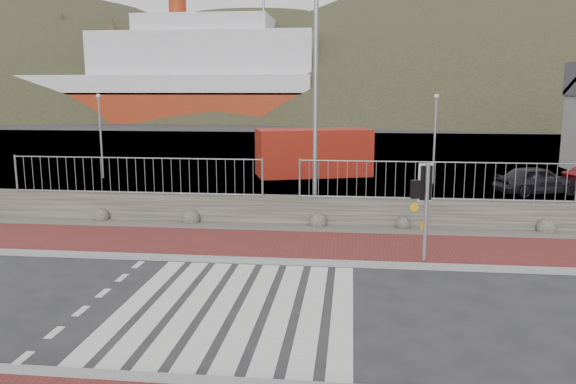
# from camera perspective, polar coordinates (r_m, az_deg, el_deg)

# --- Properties ---
(ground) EXTENTS (220.00, 220.00, 0.00)m
(ground) POSITION_cam_1_polar(r_m,az_deg,el_deg) (11.45, -5.27, -11.67)
(ground) COLOR #28282B
(ground) RESTS_ON ground
(sidewalk_far) EXTENTS (40.00, 3.00, 0.08)m
(sidewalk_far) POSITION_cam_1_polar(r_m,az_deg,el_deg) (15.64, -1.93, -5.43)
(sidewalk_far) COLOR maroon
(sidewalk_far) RESTS_ON ground
(kerb_near) EXTENTS (40.00, 0.25, 0.12)m
(kerb_near) POSITION_cam_1_polar(r_m,az_deg,el_deg) (8.79, -9.44, -18.55)
(kerb_near) COLOR gray
(kerb_near) RESTS_ON ground
(kerb_far) EXTENTS (40.00, 0.25, 0.12)m
(kerb_far) POSITION_cam_1_polar(r_m,az_deg,el_deg) (14.21, -2.81, -7.01)
(kerb_far) COLOR gray
(kerb_far) RESTS_ON ground
(zebra_crossing) EXTENTS (4.62, 5.60, 0.01)m
(zebra_crossing) POSITION_cam_1_polar(r_m,az_deg,el_deg) (11.45, -5.27, -11.64)
(zebra_crossing) COLOR silver
(zebra_crossing) RESTS_ON ground
(gravel_strip) EXTENTS (40.00, 1.50, 0.06)m
(gravel_strip) POSITION_cam_1_polar(r_m,az_deg,el_deg) (17.55, -0.97, -3.71)
(gravel_strip) COLOR #59544C
(gravel_strip) RESTS_ON ground
(stone_wall) EXTENTS (40.00, 0.60, 0.90)m
(stone_wall) POSITION_cam_1_polar(r_m,az_deg,el_deg) (18.23, -0.65, -1.82)
(stone_wall) COLOR #433F37
(stone_wall) RESTS_ON ground
(railing) EXTENTS (18.07, 0.07, 1.22)m
(railing) POSITION_cam_1_polar(r_m,az_deg,el_deg) (17.85, -0.72, 2.38)
(railing) COLOR gray
(railing) RESTS_ON stone_wall
(quay) EXTENTS (120.00, 40.00, 0.50)m
(quay) POSITION_cam_1_polar(r_m,az_deg,el_deg) (38.59, 3.14, 3.90)
(quay) COLOR #4C4C4F
(quay) RESTS_ON ground
(water) EXTENTS (220.00, 50.00, 0.05)m
(water) POSITION_cam_1_polar(r_m,az_deg,el_deg) (73.45, 4.76, 6.90)
(water) COLOR #3F4C54
(water) RESTS_ON ground
(ferry) EXTENTS (50.00, 16.00, 20.00)m
(ferry) POSITION_cam_1_polar(r_m,az_deg,el_deg) (82.78, -12.70, 10.78)
(ferry) COLOR maroon
(ferry) RESTS_ON ground
(hills_backdrop) EXTENTS (254.00, 90.00, 100.00)m
(hills_backdrop) POSITION_cam_1_polar(r_m,az_deg,el_deg) (102.12, 8.81, -5.38)
(hills_backdrop) COLOR #282F1C
(hills_backdrop) RESTS_ON ground
(traffic_signal_far) EXTENTS (0.62, 0.36, 2.53)m
(traffic_signal_far) POSITION_cam_1_polar(r_m,az_deg,el_deg) (14.16, 13.81, 0.10)
(traffic_signal_far) COLOR gray
(traffic_signal_far) RESTS_ON ground
(streetlight) EXTENTS (1.79, 0.54, 8.50)m
(streetlight) POSITION_cam_1_polar(r_m,az_deg,el_deg) (18.56, 3.28, 11.84)
(streetlight) COLOR gray
(streetlight) RESTS_ON ground
(shipping_container) EXTENTS (6.10, 3.94, 2.36)m
(shipping_container) POSITION_cam_1_polar(r_m,az_deg,el_deg) (28.55, 2.59, 4.04)
(shipping_container) COLOR #9E1B11
(shipping_container) RESTS_ON ground
(car_a) EXTENTS (3.76, 2.39, 1.19)m
(car_a) POSITION_cam_1_polar(r_m,az_deg,el_deg) (25.55, 23.98, 1.11)
(car_a) COLOR black
(car_a) RESTS_ON ground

